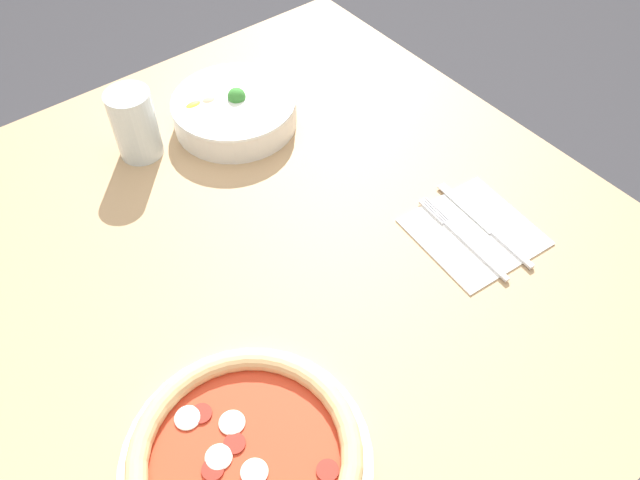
# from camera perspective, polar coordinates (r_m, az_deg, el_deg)

# --- Properties ---
(ground_plane) EXTENTS (8.00, 8.00, 0.00)m
(ground_plane) POSITION_cam_1_polar(r_m,az_deg,el_deg) (1.60, -4.17, -19.54)
(ground_plane) COLOR #333338
(dining_table) EXTENTS (1.14, 1.07, 0.77)m
(dining_table) POSITION_cam_1_polar(r_m,az_deg,el_deg) (1.00, -6.32, -6.06)
(dining_table) COLOR tan
(dining_table) RESTS_ON ground_plane
(pizza) EXTENTS (0.29, 0.29, 0.04)m
(pizza) POSITION_cam_1_polar(r_m,az_deg,el_deg) (0.76, -6.83, -19.16)
(pizza) COLOR white
(pizza) RESTS_ON dining_table
(bowl) EXTENTS (0.22, 0.22, 0.07)m
(bowl) POSITION_cam_1_polar(r_m,az_deg,el_deg) (1.13, -7.80, 11.76)
(bowl) COLOR white
(bowl) RESTS_ON dining_table
(napkin) EXTENTS (0.18, 0.18, 0.00)m
(napkin) POSITION_cam_1_polar(r_m,az_deg,el_deg) (0.98, 13.89, 0.73)
(napkin) COLOR white
(napkin) RESTS_ON dining_table
(fork) EXTENTS (0.03, 0.19, 0.00)m
(fork) POSITION_cam_1_polar(r_m,az_deg,el_deg) (0.96, 13.00, 0.10)
(fork) COLOR silver
(fork) RESTS_ON napkin
(knife) EXTENTS (0.03, 0.20, 0.01)m
(knife) POSITION_cam_1_polar(r_m,az_deg,el_deg) (0.99, 15.10, 1.11)
(knife) COLOR silver
(knife) RESTS_ON napkin
(glass) EXTENTS (0.07, 0.07, 0.12)m
(glass) POSITION_cam_1_polar(r_m,az_deg,el_deg) (1.09, -16.65, 10.08)
(glass) COLOR silver
(glass) RESTS_ON dining_table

